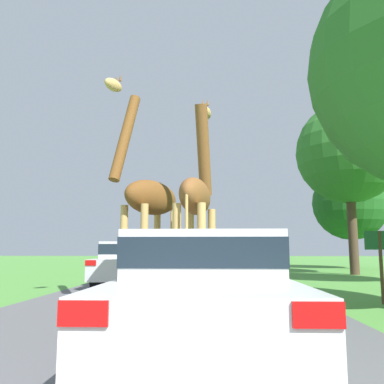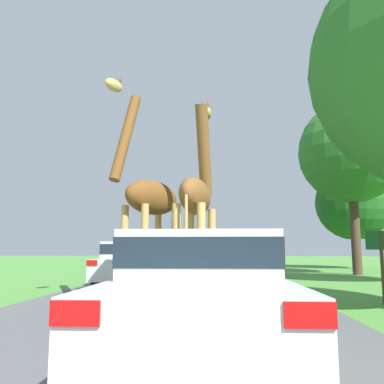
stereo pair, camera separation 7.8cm
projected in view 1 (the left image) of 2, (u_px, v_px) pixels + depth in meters
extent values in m
cube|color=#5B5B5E|center=(196.00, 267.00, 29.94)|extent=(7.13, 120.00, 0.00)
cylinder|color=tan|center=(190.00, 257.00, 9.30)|extent=(0.17, 0.17, 2.16)
cylinder|color=#2D2319|center=(190.00, 303.00, 9.15)|extent=(0.23, 0.23, 0.10)
cylinder|color=tan|center=(212.00, 257.00, 9.20)|extent=(0.17, 0.17, 2.16)
cylinder|color=#2D2319|center=(212.00, 304.00, 9.05)|extent=(0.23, 0.23, 0.10)
cylinder|color=tan|center=(177.00, 258.00, 7.99)|extent=(0.17, 0.17, 2.16)
cylinder|color=#2D2319|center=(176.00, 312.00, 7.84)|extent=(0.23, 0.23, 0.10)
cylinder|color=tan|center=(202.00, 258.00, 7.89)|extent=(0.17, 0.17, 2.16)
cylinder|color=#2D2319|center=(202.00, 313.00, 7.74)|extent=(0.23, 0.23, 0.10)
ellipsoid|color=brown|center=(195.00, 197.00, 8.77)|extent=(0.88, 2.00, 0.78)
cylinder|color=brown|center=(203.00, 150.00, 9.99)|extent=(0.45, 1.02, 2.23)
ellipsoid|color=tan|center=(206.00, 113.00, 10.60)|extent=(0.32, 0.59, 0.30)
cylinder|color=tan|center=(187.00, 221.00, 7.80)|extent=(0.06, 0.06, 1.19)
cone|color=brown|center=(203.00, 103.00, 10.48)|extent=(0.07, 0.07, 0.16)
cone|color=brown|center=(208.00, 102.00, 10.45)|extent=(0.07, 0.07, 0.16)
cylinder|color=tan|center=(144.00, 252.00, 9.84)|extent=(0.19, 0.19, 2.36)
cylinder|color=#2D2319|center=(143.00, 300.00, 9.68)|extent=(0.25, 0.25, 0.11)
cylinder|color=tan|center=(123.00, 252.00, 10.16)|extent=(0.19, 0.19, 2.36)
cylinder|color=#2D2319|center=(122.00, 298.00, 10.01)|extent=(0.25, 0.25, 0.11)
cylinder|color=tan|center=(176.00, 252.00, 11.07)|extent=(0.19, 0.19, 2.36)
cylinder|color=#2D2319|center=(176.00, 294.00, 10.91)|extent=(0.25, 0.25, 0.11)
cylinder|color=tan|center=(157.00, 252.00, 11.39)|extent=(0.19, 0.19, 2.36)
cylinder|color=#2D2319|center=(156.00, 293.00, 11.23)|extent=(0.25, 0.25, 0.11)
ellipsoid|color=brown|center=(152.00, 198.00, 10.82)|extent=(1.64, 2.17, 0.92)
cylinder|color=brown|center=(125.00, 137.00, 10.04)|extent=(0.70, 1.00, 2.35)
ellipsoid|color=tan|center=(113.00, 85.00, 9.80)|extent=(0.48, 0.61, 0.30)
cylinder|color=tan|center=(172.00, 224.00, 11.56)|extent=(0.07, 0.07, 1.30)
cone|color=brown|center=(120.00, 78.00, 9.94)|extent=(0.07, 0.07, 0.16)
cone|color=brown|center=(116.00, 79.00, 10.01)|extent=(0.07, 0.07, 0.16)
cube|color=silver|center=(204.00, 304.00, 4.82)|extent=(1.81, 4.63, 0.68)
cube|color=silver|center=(204.00, 254.00, 4.91)|extent=(1.63, 2.09, 0.50)
cube|color=#19232D|center=(204.00, 252.00, 4.91)|extent=(1.65, 2.11, 0.30)
cube|color=red|center=(83.00, 313.00, 2.58)|extent=(0.33, 0.03, 0.16)
cube|color=red|center=(319.00, 315.00, 2.52)|extent=(0.33, 0.03, 0.16)
cylinder|color=black|center=(158.00, 312.00, 6.19)|extent=(0.36, 0.62, 0.62)
cylinder|color=black|center=(253.00, 312.00, 6.13)|extent=(0.36, 0.62, 0.62)
cylinder|color=black|center=(117.00, 361.00, 3.44)|extent=(0.36, 0.62, 0.62)
cylinder|color=black|center=(289.00, 363.00, 3.38)|extent=(0.36, 0.62, 0.62)
cube|color=#144C28|center=(143.00, 261.00, 21.85)|extent=(1.89, 3.97, 0.66)
cube|color=#144C28|center=(144.00, 250.00, 21.93)|extent=(1.70, 1.79, 0.49)
cube|color=#19232D|center=(144.00, 250.00, 21.93)|extent=(1.72, 1.80, 0.30)
cube|color=red|center=(121.00, 258.00, 19.94)|extent=(0.34, 0.03, 0.16)
cube|color=red|center=(153.00, 258.00, 19.87)|extent=(0.34, 0.03, 0.16)
cylinder|color=black|center=(133.00, 266.00, 23.02)|extent=(0.38, 0.68, 0.68)
cylinder|color=black|center=(160.00, 266.00, 22.95)|extent=(0.38, 0.68, 0.68)
cylinder|color=black|center=(125.00, 267.00, 20.66)|extent=(0.38, 0.68, 0.68)
cylinder|color=black|center=(154.00, 267.00, 20.60)|extent=(0.38, 0.68, 0.68)
cube|color=silver|center=(128.00, 268.00, 14.06)|extent=(1.83, 3.96, 0.67)
cube|color=silver|center=(129.00, 250.00, 14.14)|extent=(1.65, 1.78, 0.56)
cube|color=#19232D|center=(129.00, 249.00, 14.15)|extent=(1.66, 1.80, 0.34)
cube|color=red|center=(91.00, 263.00, 12.15)|extent=(0.33, 0.03, 0.16)
cube|color=red|center=(140.00, 263.00, 12.09)|extent=(0.33, 0.03, 0.16)
cylinder|color=black|center=(115.00, 274.00, 15.22)|extent=(0.37, 0.65, 0.65)
cylinder|color=black|center=(154.00, 274.00, 15.16)|extent=(0.37, 0.65, 0.65)
cylinder|color=black|center=(98.00, 279.00, 12.87)|extent=(0.37, 0.65, 0.65)
cylinder|color=black|center=(144.00, 279.00, 12.81)|extent=(0.37, 0.65, 0.65)
cube|color=maroon|center=(204.00, 265.00, 18.14)|extent=(1.91, 4.73, 0.58)
cube|color=maroon|center=(204.00, 254.00, 18.21)|extent=(1.72, 2.13, 0.45)
cube|color=#19232D|center=(204.00, 253.00, 18.22)|extent=(1.74, 2.15, 0.27)
cube|color=red|center=(183.00, 262.00, 15.85)|extent=(0.34, 0.03, 0.14)
cube|color=red|center=(223.00, 262.00, 15.79)|extent=(0.34, 0.03, 0.14)
cylinder|color=black|center=(189.00, 269.00, 19.54)|extent=(0.38, 0.59, 0.59)
cylinder|color=black|center=(220.00, 270.00, 19.48)|extent=(0.38, 0.59, 0.59)
cylinder|color=black|center=(185.00, 273.00, 16.73)|extent=(0.38, 0.59, 0.59)
cylinder|color=black|center=(222.00, 273.00, 16.67)|extent=(0.38, 0.59, 0.59)
cylinder|color=#4C3828|center=(352.00, 241.00, 27.15)|extent=(0.44, 0.44, 3.63)
sphere|color=#1E561E|center=(350.00, 203.00, 27.51)|extent=(5.00, 5.00, 5.00)
cylinder|color=#4C3828|center=(352.00, 220.00, 20.60)|extent=(0.46, 0.46, 5.47)
sphere|color=#2D7028|center=(348.00, 152.00, 21.10)|extent=(5.33, 5.33, 5.33)
cylinder|color=#4C3823|center=(381.00, 267.00, 9.43)|extent=(0.08, 0.08, 1.68)
cube|color=#1E562D|center=(380.00, 240.00, 9.52)|extent=(0.70, 0.04, 0.44)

